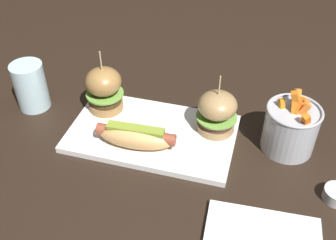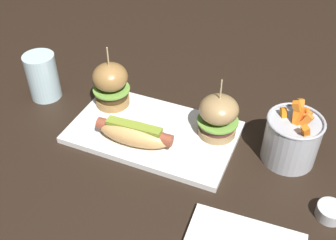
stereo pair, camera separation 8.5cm
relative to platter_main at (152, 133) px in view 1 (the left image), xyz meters
The scene contains 7 objects.
ground_plane 0.01m from the platter_main, ahead, with size 3.00×3.00×0.00m, color black.
platter_main is the anchor object (origin of this frame).
hot_dog 0.06m from the platter_main, 110.32° to the right, with size 0.17×0.07×0.05m.
slider_left 0.15m from the platter_main, 158.60° to the left, with size 0.09×0.09×0.15m.
slider_right 0.15m from the platter_main, 18.97° to the left, with size 0.09×0.09×0.14m.
fries_bucket 0.30m from the platter_main, ahead, with size 0.11×0.11×0.14m.
water_glass 0.31m from the platter_main, behind, with size 0.07×0.07×0.11m, color silver.
Camera 1 is at (0.21, -0.63, 0.60)m, focal length 42.93 mm.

